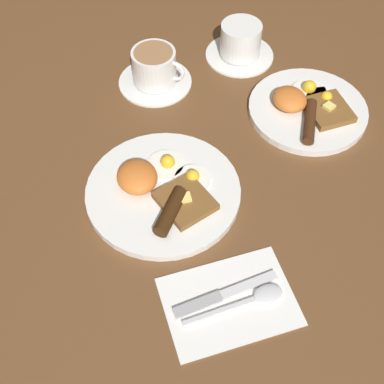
# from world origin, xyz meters

# --- Properties ---
(ground_plane) EXTENTS (3.00, 3.00, 0.00)m
(ground_plane) POSITION_xyz_m (0.00, 0.00, 0.00)
(ground_plane) COLOR brown
(breakfast_plate_near) EXTENTS (0.28, 0.28, 0.05)m
(breakfast_plate_near) POSITION_xyz_m (0.00, -0.00, 0.01)
(breakfast_plate_near) COLOR white
(breakfast_plate_near) RESTS_ON ground_plane
(breakfast_plate_far) EXTENTS (0.24, 0.24, 0.05)m
(breakfast_plate_far) POSITION_xyz_m (-0.09, 0.35, 0.01)
(breakfast_plate_far) COLOR white
(breakfast_plate_far) RESTS_ON ground_plane
(teacup_near) EXTENTS (0.16, 0.16, 0.08)m
(teacup_near) POSITION_xyz_m (-0.29, 0.09, 0.04)
(teacup_near) COLOR white
(teacup_near) RESTS_ON ground_plane
(teacup_far) EXTENTS (0.15, 0.15, 0.08)m
(teacup_far) POSITION_xyz_m (-0.31, 0.30, 0.04)
(teacup_far) COLOR white
(teacup_far) RESTS_ON ground_plane
(napkin) EXTENTS (0.16, 0.22, 0.01)m
(napkin) POSITION_xyz_m (0.24, 0.02, 0.00)
(napkin) COLOR white
(napkin) RESTS_ON ground_plane
(knife) EXTENTS (0.02, 0.18, 0.01)m
(knife) POSITION_xyz_m (0.23, 0.01, 0.01)
(knife) COLOR silver
(knife) RESTS_ON napkin
(spoon) EXTENTS (0.03, 0.17, 0.01)m
(spoon) POSITION_xyz_m (0.25, 0.07, 0.01)
(spoon) COLOR silver
(spoon) RESTS_ON napkin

